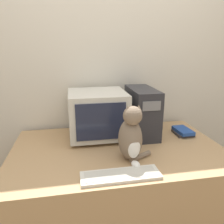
{
  "coord_description": "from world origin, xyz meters",
  "views": [
    {
      "loc": [
        -0.31,
        -0.96,
        1.44
      ],
      "look_at": [
        -0.04,
        0.51,
        1.0
      ],
      "focal_mm": 35.0,
      "sensor_mm": 36.0,
      "label": 1
    }
  ],
  "objects_px": {
    "cat": "(131,137)",
    "computer_tower": "(142,112)",
    "crt_monitor": "(98,114)",
    "pen": "(99,171)",
    "book_stack": "(183,132)",
    "keyboard": "(121,175)"
  },
  "relations": [
    {
      "from": "pen",
      "to": "crt_monitor",
      "type": "bearing_deg",
      "value": 83.41
    },
    {
      "from": "cat",
      "to": "book_stack",
      "type": "relative_size",
      "value": 1.91
    },
    {
      "from": "crt_monitor",
      "to": "pen",
      "type": "relative_size",
      "value": 3.39
    },
    {
      "from": "computer_tower",
      "to": "keyboard",
      "type": "relative_size",
      "value": 0.95
    },
    {
      "from": "crt_monitor",
      "to": "book_stack",
      "type": "distance_m",
      "value": 0.74
    },
    {
      "from": "computer_tower",
      "to": "book_stack",
      "type": "height_order",
      "value": "computer_tower"
    },
    {
      "from": "computer_tower",
      "to": "book_stack",
      "type": "distance_m",
      "value": 0.39
    },
    {
      "from": "cat",
      "to": "computer_tower",
      "type": "bearing_deg",
      "value": 59.41
    },
    {
      "from": "cat",
      "to": "pen",
      "type": "height_order",
      "value": "cat"
    },
    {
      "from": "book_stack",
      "to": "crt_monitor",
      "type": "bearing_deg",
      "value": 172.8
    },
    {
      "from": "cat",
      "to": "book_stack",
      "type": "xyz_separation_m",
      "value": [
        0.55,
        0.34,
        -0.14
      ]
    },
    {
      "from": "computer_tower",
      "to": "book_stack",
      "type": "relative_size",
      "value": 2.22
    },
    {
      "from": "computer_tower",
      "to": "keyboard",
      "type": "bearing_deg",
      "value": -117.51
    },
    {
      "from": "crt_monitor",
      "to": "cat",
      "type": "relative_size",
      "value": 1.19
    },
    {
      "from": "computer_tower",
      "to": "pen",
      "type": "xyz_separation_m",
      "value": [
        -0.43,
        -0.53,
        -0.19
      ]
    },
    {
      "from": "cat",
      "to": "pen",
      "type": "distance_m",
      "value": 0.3
    },
    {
      "from": "pen",
      "to": "keyboard",
      "type": "bearing_deg",
      "value": -31.24
    },
    {
      "from": "cat",
      "to": "book_stack",
      "type": "bearing_deg",
      "value": 27.15
    },
    {
      "from": "keyboard",
      "to": "book_stack",
      "type": "distance_m",
      "value": 0.84
    },
    {
      "from": "cat",
      "to": "book_stack",
      "type": "distance_m",
      "value": 0.66
    },
    {
      "from": "crt_monitor",
      "to": "cat",
      "type": "height_order",
      "value": "cat"
    },
    {
      "from": "keyboard",
      "to": "book_stack",
      "type": "relative_size",
      "value": 2.33
    }
  ]
}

